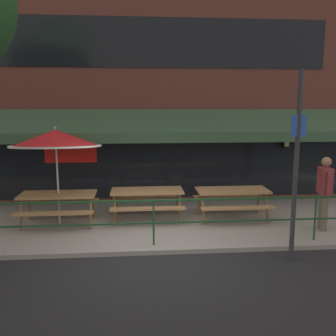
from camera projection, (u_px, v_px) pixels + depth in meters
The scene contains 10 objects.
ground_plane at pixel (154, 255), 7.49m from camera, with size 120.00×120.00×0.00m, color black.
patio_deck at pixel (151, 222), 9.45m from camera, with size 15.00×4.00×0.10m, color gray.
restaurant_building at pixel (147, 92), 11.08m from camera, with size 15.00×1.60×6.76m.
patio_railing at pixel (154, 213), 7.65m from camera, with size 13.84×0.04×0.97m.
picnic_table_left at pixel (58, 200), 9.04m from camera, with size 1.80×1.42×0.76m.
picnic_table_centre at pixel (147, 196), 9.43m from camera, with size 1.80×1.42×0.76m.
picnic_table_right at pixel (232, 195), 9.48m from camera, with size 1.80×1.42×0.76m.
patio_umbrella_left at pixel (56, 139), 8.85m from camera, with size 2.14×2.14×2.38m.
pedestrian_walking at pixel (324, 189), 8.59m from camera, with size 0.29×0.62×1.71m.
street_sign_pole at pixel (296, 166), 6.95m from camera, with size 0.28×0.09×3.61m.
Camera 1 is at (-0.33, -7.09, 2.98)m, focal length 40.00 mm.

